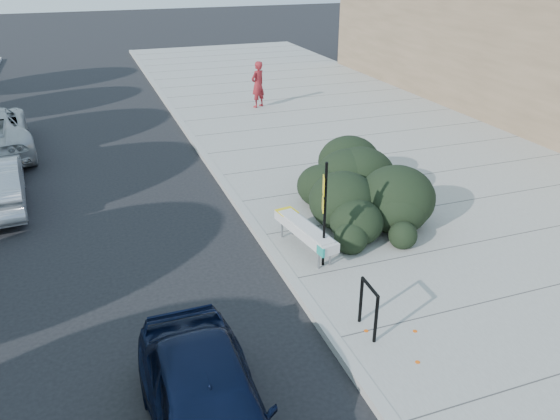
{
  "coord_description": "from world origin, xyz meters",
  "views": [
    {
      "loc": [
        -3.45,
        -8.72,
        6.16
      ],
      "look_at": [
        0.26,
        1.47,
        1.0
      ],
      "focal_mm": 35.0,
      "sensor_mm": 36.0,
      "label": 1
    }
  ],
  "objects_px": {
    "bike_rack": "(369,304)",
    "sedan_navy": "(209,409)",
    "pedestrian": "(258,84)",
    "bench": "(305,231)",
    "sign_post": "(324,208)"
  },
  "relations": [
    {
      "from": "bike_rack",
      "to": "sedan_navy",
      "type": "bearing_deg",
      "value": -153.95
    },
    {
      "from": "sedan_navy",
      "to": "pedestrian",
      "type": "relative_size",
      "value": 2.08
    },
    {
      "from": "bench",
      "to": "sign_post",
      "type": "bearing_deg",
      "value": -89.22
    },
    {
      "from": "bench",
      "to": "pedestrian",
      "type": "distance_m",
      "value": 12.42
    },
    {
      "from": "sign_post",
      "to": "pedestrian",
      "type": "height_order",
      "value": "sign_post"
    },
    {
      "from": "bench",
      "to": "pedestrian",
      "type": "relative_size",
      "value": 1.12
    },
    {
      "from": "bench",
      "to": "sedan_navy",
      "type": "distance_m",
      "value": 5.38
    },
    {
      "from": "bike_rack",
      "to": "sign_post",
      "type": "relative_size",
      "value": 0.41
    },
    {
      "from": "bike_rack",
      "to": "pedestrian",
      "type": "distance_m",
      "value": 15.37
    },
    {
      "from": "bike_rack",
      "to": "sign_post",
      "type": "xyz_separation_m",
      "value": [
        0.18,
        2.31,
        0.75
      ]
    },
    {
      "from": "bike_rack",
      "to": "pedestrian",
      "type": "xyz_separation_m",
      "value": [
        2.9,
        15.09,
        0.39
      ]
    },
    {
      "from": "sign_post",
      "to": "sedan_navy",
      "type": "xyz_separation_m",
      "value": [
        -3.29,
        -3.65,
        -0.8
      ]
    },
    {
      "from": "sign_post",
      "to": "pedestrian",
      "type": "distance_m",
      "value": 13.07
    },
    {
      "from": "bench",
      "to": "sign_post",
      "type": "height_order",
      "value": "sign_post"
    },
    {
      "from": "sign_post",
      "to": "bench",
      "type": "bearing_deg",
      "value": 119.98
    }
  ]
}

